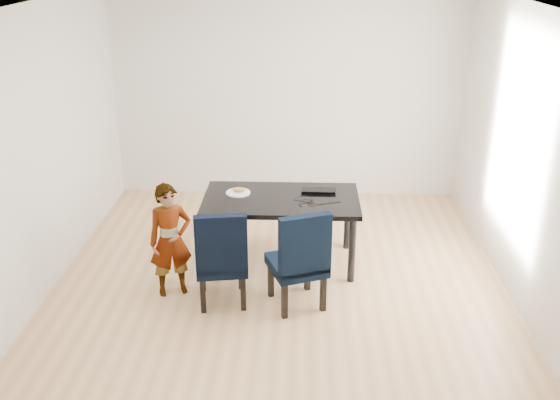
{
  "coord_description": "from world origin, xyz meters",
  "views": [
    {
      "loc": [
        0.22,
        -5.42,
        3.21
      ],
      "look_at": [
        0.0,
        0.2,
        0.85
      ],
      "focal_mm": 40.0,
      "sensor_mm": 36.0,
      "label": 1
    }
  ],
  "objects_px": {
    "dining_table": "(281,231)",
    "laptop": "(319,189)",
    "chair_right": "(297,257)",
    "child": "(170,240)",
    "chair_left": "(221,255)",
    "plate": "(238,193)"
  },
  "relations": [
    {
      "from": "laptop",
      "to": "chair_left",
      "type": "bearing_deg",
      "value": 48.86
    },
    {
      "from": "chair_right",
      "to": "child",
      "type": "relative_size",
      "value": 0.88
    },
    {
      "from": "child",
      "to": "chair_left",
      "type": "bearing_deg",
      "value": -36.78
    },
    {
      "from": "chair_right",
      "to": "plate",
      "type": "height_order",
      "value": "chair_right"
    },
    {
      "from": "chair_right",
      "to": "laptop",
      "type": "bearing_deg",
      "value": 57.15
    },
    {
      "from": "dining_table",
      "to": "child",
      "type": "bearing_deg",
      "value": -147.71
    },
    {
      "from": "child",
      "to": "chair_right",
      "type": "bearing_deg",
      "value": -29.7
    },
    {
      "from": "dining_table",
      "to": "laptop",
      "type": "distance_m",
      "value": 0.6
    },
    {
      "from": "chair_right",
      "to": "chair_left",
      "type": "bearing_deg",
      "value": 156.51
    },
    {
      "from": "dining_table",
      "to": "plate",
      "type": "xyz_separation_m",
      "value": [
        -0.46,
        0.1,
        0.38
      ]
    },
    {
      "from": "plate",
      "to": "laptop",
      "type": "xyz_separation_m",
      "value": [
        0.84,
        0.13,
        0.01
      ]
    },
    {
      "from": "dining_table",
      "to": "chair_right",
      "type": "distance_m",
      "value": 0.84
    },
    {
      "from": "child",
      "to": "laptop",
      "type": "height_order",
      "value": "child"
    },
    {
      "from": "laptop",
      "to": "child",
      "type": "bearing_deg",
      "value": 32.95
    },
    {
      "from": "chair_right",
      "to": "child",
      "type": "bearing_deg",
      "value": 151.33
    },
    {
      "from": "chair_right",
      "to": "laptop",
      "type": "height_order",
      "value": "chair_right"
    },
    {
      "from": "chair_left",
      "to": "chair_right",
      "type": "bearing_deg",
      "value": -11.0
    },
    {
      "from": "plate",
      "to": "chair_right",
      "type": "bearing_deg",
      "value": -55.28
    },
    {
      "from": "chair_right",
      "to": "child",
      "type": "xyz_separation_m",
      "value": [
        -1.21,
        0.16,
        0.07
      ]
    },
    {
      "from": "dining_table",
      "to": "laptop",
      "type": "xyz_separation_m",
      "value": [
        0.39,
        0.23,
        0.39
      ]
    },
    {
      "from": "chair_right",
      "to": "plate",
      "type": "bearing_deg",
      "value": 103.47
    },
    {
      "from": "chair_right",
      "to": "plate",
      "type": "distance_m",
      "value": 1.14
    }
  ]
}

